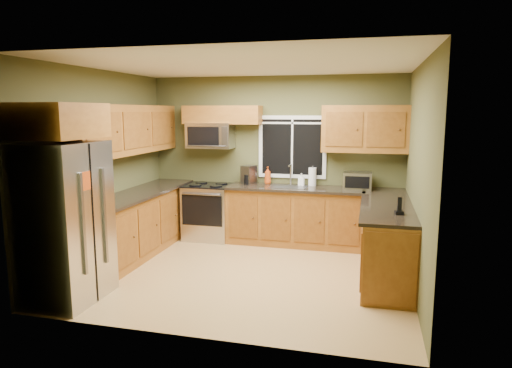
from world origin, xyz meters
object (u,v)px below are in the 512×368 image
at_px(range, 209,211).
at_px(cordless_phone, 399,209).
at_px(microwave, 210,136).
at_px(coffee_maker, 249,175).
at_px(refrigerator, 65,222).
at_px(kettle, 250,176).
at_px(toaster_oven, 357,181).
at_px(paper_towel_roll, 312,177).
at_px(soap_bottle_b, 301,179).
at_px(soap_bottle_a, 268,175).

distance_m(range, cordless_phone, 3.40).
relative_size(microwave, coffee_maker, 2.49).
height_order(coffee_maker, cordless_phone, coffee_maker).
height_order(refrigerator, kettle, refrigerator).
bearing_deg(toaster_oven, paper_towel_roll, 165.72).
relative_size(refrigerator, coffee_maker, 5.89).
bearing_deg(coffee_maker, paper_towel_roll, 4.36).
distance_m(coffee_maker, soap_bottle_b, 0.87).
relative_size(paper_towel_roll, soap_bottle_b, 1.60).
bearing_deg(toaster_oven, soap_bottle_a, 172.10).
bearing_deg(coffee_maker, range, -168.78).
bearing_deg(cordless_phone, range, 151.27).
bearing_deg(coffee_maker, refrigerator, -114.93).
height_order(kettle, cordless_phone, kettle).
relative_size(toaster_oven, coffee_maker, 1.39).
bearing_deg(coffee_maker, soap_bottle_a, 18.30).
bearing_deg(toaster_oven, range, -179.34).
distance_m(kettle, soap_bottle_b, 0.85).
height_order(refrigerator, microwave, microwave).
height_order(toaster_oven, soap_bottle_b, toaster_oven).
relative_size(refrigerator, soap_bottle_b, 8.96).
distance_m(paper_towel_roll, cordless_phone, 2.21).
bearing_deg(kettle, toaster_oven, -5.01).
bearing_deg(kettle, cordless_phone, -38.34).
bearing_deg(microwave, toaster_oven, -2.57).
bearing_deg(toaster_oven, refrigerator, -138.03).
distance_m(microwave, coffee_maker, 0.92).
relative_size(microwave, soap_bottle_a, 2.67).
xyz_separation_m(coffee_maker, cordless_phone, (2.29, -1.75, -0.08)).
bearing_deg(cordless_phone, soap_bottle_b, 128.31).
bearing_deg(cordless_phone, coffee_maker, 142.66).
bearing_deg(range, kettle, 14.93).
relative_size(range, soap_bottle_b, 4.67).
bearing_deg(toaster_oven, cordless_phone, -72.18).
relative_size(kettle, paper_towel_roll, 0.80).
distance_m(toaster_oven, kettle, 1.75).
bearing_deg(range, microwave, 90.02).
relative_size(paper_towel_roll, soap_bottle_a, 1.13).
relative_size(coffee_maker, cordless_phone, 1.48).
height_order(range, soap_bottle_a, soap_bottle_a).
bearing_deg(microwave, coffee_maker, -0.47).
distance_m(range, kettle, 0.92).
relative_size(soap_bottle_b, cordless_phone, 0.97).
bearing_deg(paper_towel_roll, microwave, -177.50).
xyz_separation_m(refrigerator, toaster_oven, (3.11, 2.80, 0.17)).
distance_m(kettle, cordless_phone, 2.90).
xyz_separation_m(range, kettle, (0.68, 0.18, 0.59)).
height_order(coffee_maker, soap_bottle_a, coffee_maker).
xyz_separation_m(refrigerator, microwave, (0.69, 2.91, 0.83)).
bearing_deg(refrigerator, soap_bottle_a, 61.20).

